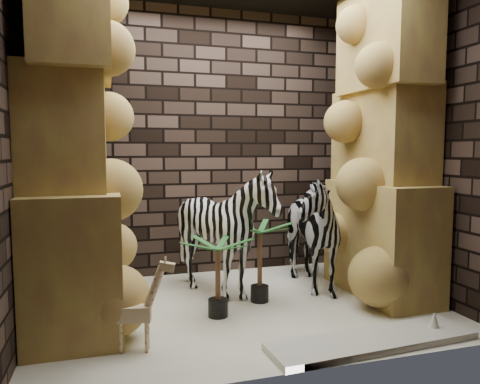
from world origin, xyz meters
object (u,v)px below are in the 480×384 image
object	(u,v)px
palm_back	(218,277)
zebra_right	(302,221)
surfboard	(373,341)
zebra_left	(225,239)
palm_front	(260,262)
giraffe_toy	(134,303)

from	to	relation	value
palm_back	zebra_right	bearing A→B (deg)	28.94
surfboard	zebra_left	bearing A→B (deg)	116.18
palm_front	palm_back	size ratio (longest dim) A/B	1.11
zebra_right	palm_back	xyz separation A→B (m)	(-1.04, -0.57, -0.34)
zebra_left	surfboard	distance (m)	1.64
palm_front	palm_back	distance (m)	0.54
giraffe_toy	palm_front	xyz separation A→B (m)	(1.19, 0.74, 0.03)
zebra_right	zebra_left	world-z (taller)	zebra_right
zebra_left	palm_back	distance (m)	0.57
palm_front	surfboard	xyz separation A→B (m)	(0.49, -1.12, -0.35)
giraffe_toy	palm_front	bearing A→B (deg)	43.86
zebra_left	giraffe_toy	world-z (taller)	zebra_left
zebra_left	palm_back	world-z (taller)	zebra_left
palm_front	zebra_right	bearing A→B (deg)	28.68
palm_back	surfboard	xyz separation A→B (m)	(0.96, -0.86, -0.32)
zebra_left	palm_front	world-z (taller)	zebra_left
zebra_right	palm_back	size ratio (longest dim) A/B	2.01
palm_back	zebra_left	bearing A→B (deg)	68.84
palm_back	surfboard	bearing A→B (deg)	-41.78
zebra_right	palm_back	world-z (taller)	zebra_right
palm_back	surfboard	size ratio (longest dim) A/B	0.43
giraffe_toy	palm_back	size ratio (longest dim) A/B	1.01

